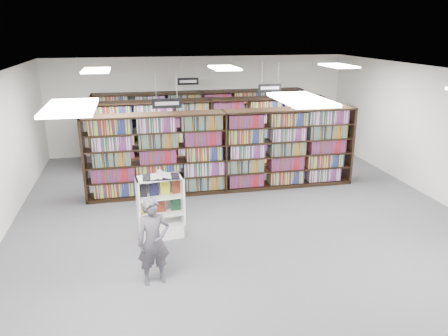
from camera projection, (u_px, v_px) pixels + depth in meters
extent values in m
plane|color=#4A4A4F|center=(243.00, 221.00, 9.69)|extent=(12.00, 12.00, 0.00)
cube|color=silver|center=(245.00, 74.00, 8.71)|extent=(10.00, 12.00, 0.10)
cube|color=silver|center=(199.00, 105.00, 14.78)|extent=(10.00, 0.10, 3.20)
cube|color=black|center=(224.00, 152.00, 11.23)|extent=(7.00, 0.60, 2.10)
cube|color=maroon|center=(224.00, 152.00, 11.23)|extent=(6.88, 0.42, 1.98)
cube|color=black|center=(210.00, 134.00, 13.09)|extent=(7.00, 0.60, 2.10)
cube|color=maroon|center=(210.00, 134.00, 13.09)|extent=(6.88, 0.42, 1.98)
cube|color=black|center=(201.00, 123.00, 14.67)|extent=(7.00, 0.60, 2.10)
cube|color=maroon|center=(201.00, 123.00, 14.67)|extent=(6.88, 0.42, 1.98)
cylinder|color=#B2B2B7|center=(156.00, 85.00, 9.38)|extent=(0.01, 0.01, 0.58)
cylinder|color=#B2B2B7|center=(177.00, 85.00, 9.47)|extent=(0.01, 0.01, 0.58)
cube|color=black|center=(167.00, 103.00, 9.55)|extent=(0.65, 0.02, 0.22)
cube|color=silver|center=(167.00, 103.00, 9.54)|extent=(0.52, 0.00, 0.08)
cylinder|color=#B2B2B7|center=(262.00, 73.00, 11.84)|extent=(0.01, 0.01, 0.58)
cylinder|color=#B2B2B7|center=(278.00, 73.00, 11.93)|extent=(0.01, 0.01, 0.58)
cube|color=black|center=(270.00, 88.00, 12.01)|extent=(0.65, 0.02, 0.22)
cube|color=silver|center=(270.00, 88.00, 12.00)|extent=(0.52, 0.00, 0.08)
cylinder|color=#B2B2B7|center=(180.00, 68.00, 13.31)|extent=(0.01, 0.01, 0.58)
cylinder|color=#B2B2B7|center=(195.00, 68.00, 13.40)|extent=(0.01, 0.01, 0.58)
cube|color=black|center=(188.00, 81.00, 13.47)|extent=(0.65, 0.02, 0.22)
cube|color=silver|center=(188.00, 81.00, 13.46)|extent=(0.52, 0.00, 0.08)
cube|color=white|center=(70.00, 108.00, 5.33)|extent=(0.60, 1.20, 0.04)
cube|color=white|center=(301.00, 99.00, 5.93)|extent=(0.60, 1.20, 0.04)
cube|color=white|center=(96.00, 70.00, 9.98)|extent=(0.60, 1.20, 0.04)
cube|color=white|center=(224.00, 68.00, 10.58)|extent=(0.60, 1.20, 0.04)
cube|color=white|center=(338.00, 66.00, 11.18)|extent=(0.60, 1.20, 0.04)
cube|color=white|center=(162.00, 230.00, 8.95)|extent=(0.96, 0.54, 0.28)
cube|color=white|center=(139.00, 210.00, 8.67)|extent=(0.08, 0.46, 1.29)
cube|color=white|center=(182.00, 204.00, 8.92)|extent=(0.08, 0.46, 1.29)
cube|color=white|center=(159.00, 203.00, 8.99)|extent=(0.92, 0.12, 1.29)
cube|color=white|center=(159.00, 178.00, 8.60)|extent=(0.96, 0.54, 0.03)
cube|color=white|center=(161.00, 213.00, 8.83)|extent=(0.88, 0.50, 0.02)
cube|color=white|center=(160.00, 196.00, 8.72)|extent=(0.88, 0.50, 0.02)
cube|color=black|center=(142.00, 190.00, 8.62)|extent=(0.19, 0.09, 0.28)
cube|color=black|center=(154.00, 189.00, 8.69)|extent=(0.19, 0.09, 0.28)
cube|color=gold|center=(165.00, 188.00, 8.75)|extent=(0.19, 0.09, 0.28)
cube|color=maroon|center=(176.00, 187.00, 8.82)|extent=(0.19, 0.09, 0.28)
cube|color=gold|center=(144.00, 208.00, 8.75)|extent=(0.21, 0.08, 0.26)
cube|color=maroon|center=(160.00, 206.00, 8.84)|extent=(0.21, 0.08, 0.26)
cube|color=#1A462A|center=(176.00, 204.00, 8.93)|extent=(0.21, 0.08, 0.26)
cube|color=black|center=(161.00, 177.00, 8.57)|extent=(0.72, 0.44, 0.02)
cube|color=silver|center=(152.00, 177.00, 8.53)|extent=(0.33, 0.39, 0.06)
cube|color=silver|center=(170.00, 176.00, 8.60)|extent=(0.32, 0.39, 0.08)
cylinder|color=silver|center=(160.00, 174.00, 8.55)|extent=(0.11, 0.37, 0.10)
imported|color=#4F4954|center=(154.00, 242.00, 7.14)|extent=(0.61, 0.46, 1.50)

